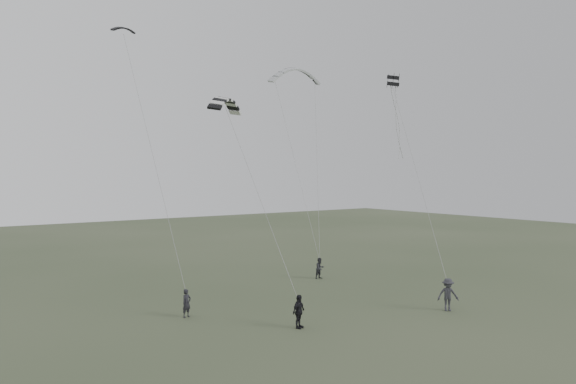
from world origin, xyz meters
TOP-DOWN VIEW (x-y plane):
  - ground at (0.00, 0.00)m, footprint 140.00×140.00m
  - flyer_left at (-6.74, 4.51)m, footprint 0.67×0.53m
  - flyer_right at (6.77, 9.09)m, footprint 0.83×0.67m
  - flyer_center at (-2.91, -1.03)m, footprint 1.13×0.79m
  - flyer_far at (6.54, -3.26)m, footprint 1.44×1.32m
  - kite_dark_small at (-7.50, 12.21)m, footprint 1.57×0.64m
  - kite_pale_large at (7.65, 13.51)m, footprint 4.70×2.60m
  - kite_striped at (-4.03, 4.76)m, footprint 3.17×2.66m
  - kite_box at (7.96, 2.63)m, footprint 0.65×0.77m

SIDE VIEW (x-z plane):
  - ground at x=0.00m, z-range 0.00..0.00m
  - flyer_left at x=-6.74m, z-range 0.00..1.61m
  - flyer_right at x=6.77m, z-range 0.00..1.63m
  - flyer_center at x=-2.91m, z-range 0.00..1.78m
  - flyer_far at x=6.54m, z-range 0.00..1.95m
  - kite_striped at x=-4.03m, z-range 11.94..13.31m
  - kite_box at x=7.96m, z-range 14.16..14.96m
  - kite_pale_large at x=7.65m, z-range 15.93..17.93m
  - kite_dark_small at x=-7.50m, z-range 17.51..18.13m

